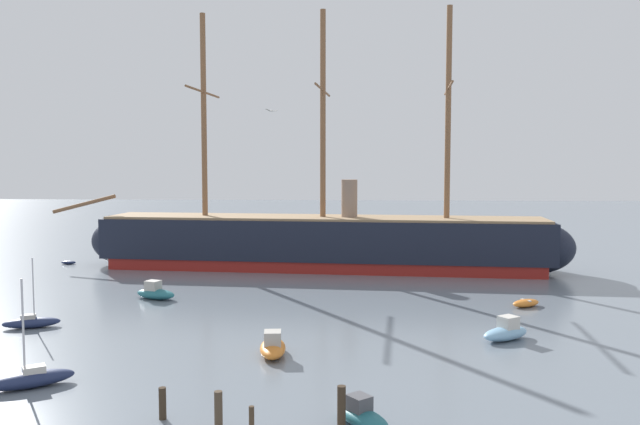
# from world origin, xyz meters

# --- Properties ---
(tall_ship) EXTENTS (64.31, 15.22, 30.92)m
(tall_ship) POSITION_xyz_m (2.77, 54.23, 3.37)
(tall_ship) COLOR maroon
(tall_ship) RESTS_ON ground
(sailboat_foreground_left) EXTENTS (4.87, 3.89, 6.34)m
(sailboat_foreground_left) POSITION_xyz_m (-12.11, 12.29, 0.53)
(sailboat_foreground_left) COLOR #1E284C
(sailboat_foreground_left) RESTS_ON ground
(motorboat_foreground_right) EXTENTS (3.31, 3.59, 1.45)m
(motorboat_foreground_right) POSITION_xyz_m (6.78, 7.91, 0.51)
(motorboat_foreground_right) COLOR #236670
(motorboat_foreground_right) RESTS_ON ground
(motorboat_near_centre) EXTENTS (2.13, 4.26, 1.73)m
(motorboat_near_centre) POSITION_xyz_m (1.02, 19.04, 0.61)
(motorboat_near_centre) COLOR orange
(motorboat_near_centre) RESTS_ON ground
(sailboat_mid_left) EXTENTS (4.41, 2.66, 5.51)m
(sailboat_mid_left) POSITION_xyz_m (-18.70, 25.28, 0.46)
(sailboat_mid_left) COLOR #1E284C
(sailboat_mid_left) RESTS_ON ground
(motorboat_mid_right) EXTENTS (4.34, 3.74, 1.72)m
(motorboat_mid_right) POSITION_xyz_m (17.48, 23.66, 0.60)
(motorboat_mid_right) COLOR #7FB2D6
(motorboat_mid_right) RESTS_ON ground
(motorboat_alongside_bow) EXTENTS (4.49, 3.11, 1.74)m
(motorboat_alongside_bow) POSITION_xyz_m (-12.29, 36.21, 0.61)
(motorboat_alongside_bow) COLOR #236670
(motorboat_alongside_bow) RESTS_ON ground
(dinghy_alongside_stern) EXTENTS (3.13, 2.57, 0.68)m
(dinghy_alongside_stern) POSITION_xyz_m (21.84, 34.61, 0.34)
(dinghy_alongside_stern) COLOR orange
(dinghy_alongside_stern) RESTS_ON ground
(dinghy_far_left) EXTENTS (1.87, 0.82, 0.44)m
(dinghy_far_left) POSITION_xyz_m (-29.75, 56.28, 0.22)
(dinghy_far_left) COLOR #1E284C
(dinghy_far_left) RESTS_ON ground
(dinghy_far_right) EXTENTS (1.45, 2.04, 0.44)m
(dinghy_far_right) POSITION_xyz_m (28.18, 49.99, 0.22)
(dinghy_far_right) COLOR silver
(dinghy_far_right) RESTS_ON ground
(dinghy_distant_centre) EXTENTS (2.13, 0.99, 0.49)m
(dinghy_distant_centre) POSITION_xyz_m (2.64, 65.83, 0.25)
(dinghy_distant_centre) COLOR #236670
(dinghy_distant_centre) RESTS_ON ground
(mooring_piling_nearest) EXTENTS (0.40, 0.40, 1.85)m
(mooring_piling_nearest) POSITION_xyz_m (-0.15, 7.22, 0.92)
(mooring_piling_nearest) COLOR #4C3D2D
(mooring_piling_nearest) RESTS_ON ground
(mooring_piling_left_pair) EXTENTS (0.37, 0.37, 1.62)m
(mooring_piling_left_pair) POSITION_xyz_m (-3.19, 8.21, 0.81)
(mooring_piling_left_pair) COLOR #382B1E
(mooring_piling_left_pair) RESTS_ON ground
(mooring_piling_midwater) EXTENTS (0.41, 0.41, 2.23)m
(mooring_piling_midwater) POSITION_xyz_m (5.80, 7.17, 1.12)
(mooring_piling_midwater) COLOR #382B1E
(mooring_piling_midwater) RESTS_ON ground
(seagull_in_flight) EXTENTS (0.71, 1.30, 0.14)m
(seagull_in_flight) POSITION_xyz_m (0.80, 20.75, 16.35)
(seagull_in_flight) COLOR silver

